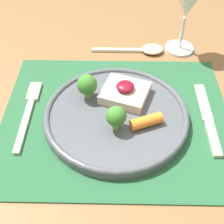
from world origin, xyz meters
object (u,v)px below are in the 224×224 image
fork (27,109)px  wine_glass_near (185,5)px  dinner_plate (112,113)px  knife (206,122)px  spoon (144,49)px

fork → wine_glass_near: wine_glass_near is taller
dinner_plate → knife: bearing=-3.4°
knife → spoon: size_ratio=1.08×
knife → dinner_plate: bearing=178.9°
dinner_plate → fork: size_ratio=1.46×
dinner_plate → wine_glass_near: size_ratio=1.66×
fork → wine_glass_near: 0.41m
spoon → wine_glass_near: (0.08, 0.01, 0.11)m
dinner_plate → fork: dinner_plate is taller
fork → knife: bearing=-4.1°
spoon → knife: bearing=-67.9°
spoon → wine_glass_near: size_ratio=1.05×
spoon → dinner_plate: bearing=-109.5°
spoon → wine_glass_near: bearing=6.4°
knife → wine_glass_near: 0.28m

